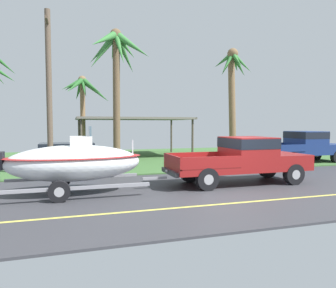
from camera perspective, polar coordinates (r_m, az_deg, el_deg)
The scene contains 10 objects.
ground at distance 19.14m, azimuth -1.23°, elevation -3.39°, with size 36.00×22.00×0.11m.
pickup_truck_towing at distance 12.71m, azimuth 14.06°, elevation -2.37°, with size 5.74×1.98×1.81m.
boat_on_trailer at distance 10.86m, azimuth -16.73°, elevation -3.26°, with size 5.67×2.36×2.25m.
parked_pickup_background at distance 20.59m, azimuth 23.61°, elevation -0.23°, with size 5.87×2.03×1.90m.
parked_sedan_near at distance 16.65m, azimuth -17.20°, elevation -2.23°, with size 4.67×1.82×1.38m.
carport_awning at distance 22.26m, azimuth -6.41°, elevation 4.47°, with size 7.70×5.11×2.79m.
palm_tree_mid at distance 21.45m, azimuth 11.68°, elevation 11.37°, with size 2.48×2.95×7.27m.
palm_tree_far_left at distance 21.03m, azimuth -15.06°, elevation 8.84°, with size 3.25×3.40×5.42m.
palm_tree_far_right at distance 15.80m, azimuth -9.43°, elevation 14.63°, with size 3.01×3.34×6.90m.
utility_pole at distance 14.71m, azimuth -20.79°, elevation 9.01°, with size 0.24×1.80×7.22m.
Camera 1 is at (-5.27, -9.88, 2.30)m, focal length 33.56 mm.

